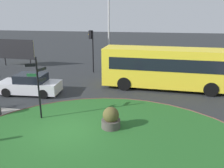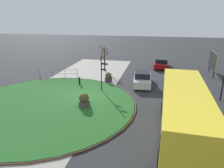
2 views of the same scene
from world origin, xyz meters
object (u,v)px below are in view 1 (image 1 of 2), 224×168
(bus_yellow, at_px, (167,67))
(car_far_lane, at_px, (30,85))
(planter_near_signpost, at_px, (111,119))
(traffic_light_near, at_px, (91,42))
(signpost_directional, at_px, (38,84))
(lamppost_tall, at_px, (109,17))
(billboard_left, at_px, (16,50))

(bus_yellow, bearing_deg, car_far_lane, 19.92)
(planter_near_signpost, bearing_deg, traffic_light_near, 109.47)
(car_far_lane, height_order, planter_near_signpost, car_far_lane)
(signpost_directional, relative_size, car_far_lane, 0.79)
(planter_near_signpost, bearing_deg, lamppost_tall, 101.50)
(lamppost_tall, distance_m, planter_near_signpost, 12.91)
(bus_yellow, relative_size, car_far_lane, 2.19)
(bus_yellow, relative_size, planter_near_signpost, 8.15)
(traffic_light_near, xyz_separation_m, billboard_left, (-8.51, 1.08, -1.10))
(bus_yellow, bearing_deg, signpost_directional, 46.70)
(bus_yellow, xyz_separation_m, planter_near_signpost, (-2.89, -7.09, -1.10))
(billboard_left, bearing_deg, traffic_light_near, -3.99)
(traffic_light_near, xyz_separation_m, planter_near_signpost, (3.89, -11.01, -2.36))
(signpost_directional, height_order, planter_near_signpost, signpost_directional)
(bus_yellow, height_order, lamppost_tall, lamppost_tall)
(bus_yellow, distance_m, lamppost_tall, 7.92)
(car_far_lane, distance_m, lamppost_tall, 9.83)
(planter_near_signpost, bearing_deg, car_far_lane, 147.92)
(signpost_directional, distance_m, billboard_left, 14.43)
(lamppost_tall, distance_m, billboard_left, 10.56)
(signpost_directional, relative_size, planter_near_signpost, 2.94)
(signpost_directional, xyz_separation_m, lamppost_tall, (1.49, 11.38, 3.17))
(lamppost_tall, xyz_separation_m, billboard_left, (-10.00, 0.28, -3.37))
(lamppost_tall, height_order, billboard_left, lamppost_tall)
(signpost_directional, relative_size, billboard_left, 0.82)
(car_far_lane, bearing_deg, billboard_left, -57.09)
(traffic_light_near, xyz_separation_m, lamppost_tall, (1.49, 0.80, 2.27))
(car_far_lane, bearing_deg, bus_yellow, -165.75)
(traffic_light_near, bearing_deg, billboard_left, 7.54)
(traffic_light_near, relative_size, planter_near_signpost, 3.40)
(bus_yellow, height_order, car_far_lane, bus_yellow)
(signpost_directional, xyz_separation_m, planter_near_signpost, (3.89, -0.43, -1.45))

